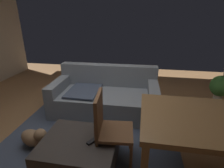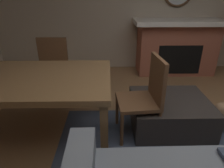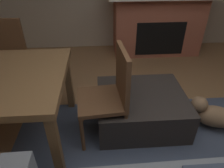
{
  "view_description": "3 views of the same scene",
  "coord_description": "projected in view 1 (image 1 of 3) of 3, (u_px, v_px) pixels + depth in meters",
  "views": [
    {
      "loc": [
        0.8,
        -2.35,
        1.79
      ],
      "look_at": [
        0.47,
        -0.46,
        1.04
      ],
      "focal_mm": 28.6,
      "sensor_mm": 36.0,
      "label": 1
    },
    {
      "loc": [
        0.84,
        1.37,
        1.52
      ],
      "look_at": [
        0.81,
        -0.4,
        0.7
      ],
      "focal_mm": 31.66,
      "sensor_mm": 36.0,
      "label": 2
    },
    {
      "loc": [
        0.53,
        1.0,
        1.62
      ],
      "look_at": [
        0.42,
        -0.54,
        0.6
      ],
      "focal_mm": 32.83,
      "sensor_mm": 36.0,
      "label": 3
    }
  ],
  "objects": [
    {
      "name": "couch",
      "position": [
        105.0,
        96.0,
        3.47
      ],
      "size": [
        1.97,
        1.02,
        0.85
      ],
      "color": "slate",
      "rests_on": "ground"
    },
    {
      "name": "area_rug",
      "position": [
        94.0,
        131.0,
        2.91
      ],
      "size": [
        2.6,
        2.0,
        0.01
      ],
      "primitive_type": "cube",
      "color": "#3D475B",
      "rests_on": "ground"
    },
    {
      "name": "ottoman_coffee_table",
      "position": [
        80.0,
        152.0,
        2.24
      ],
      "size": [
        0.91,
        0.79,
        0.36
      ],
      "primitive_type": "cube",
      "color": "#2D2826",
      "rests_on": "ground"
    },
    {
      "name": "tv_remote",
      "position": [
        93.0,
        141.0,
        2.14
      ],
      "size": [
        0.13,
        0.16,
        0.02
      ],
      "primitive_type": "cube",
      "rotation": [
        0.0,
        0.0,
        -0.57
      ],
      "color": "black",
      "rests_on": "ottoman_coffee_table"
    },
    {
      "name": "dining_table",
      "position": [
        220.0,
        125.0,
        1.94
      ],
      "size": [
        1.72,
        1.04,
        0.74
      ],
      "color": "brown",
      "rests_on": "ground"
    },
    {
      "name": "potted_plant",
      "position": [
        220.0,
        87.0,
        3.9
      ],
      "size": [
        0.42,
        0.42,
        0.57
      ],
      "color": "beige",
      "rests_on": "ground"
    },
    {
      "name": "small_dog",
      "position": [
        34.0,
        137.0,
        2.49
      ],
      "size": [
        0.48,
        0.35,
        0.32
      ],
      "color": "#8C6B4C",
      "rests_on": "ground"
    },
    {
      "name": "dining_chair_west",
      "position": [
        108.0,
        125.0,
        2.19
      ],
      "size": [
        0.48,
        0.48,
        0.93
      ],
      "color": "brown",
      "rests_on": "ground"
    },
    {
      "name": "floor",
      "position": [
        89.0,
        131.0,
        2.94
      ],
      "size": [
        7.73,
        7.73,
        0.0
      ],
      "primitive_type": "plane",
      "color": "olive"
    }
  ]
}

